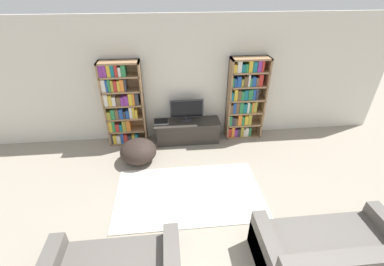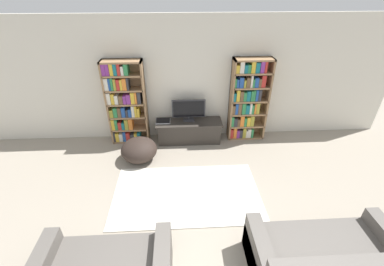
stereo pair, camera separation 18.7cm
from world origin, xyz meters
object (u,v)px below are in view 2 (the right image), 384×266
object	(u,v)px
bookshelf_right	(247,100)
couch_right_sofa	(327,263)
television	(189,110)
bookshelf_left	(125,103)
laptop	(163,121)
tv_stand	(189,131)
beanbag_ottoman	(139,150)

from	to	relation	value
bookshelf_right	couch_right_sofa	size ratio (longest dim) A/B	1.02
bookshelf_right	couch_right_sofa	distance (m)	3.34
television	couch_right_sofa	bearing A→B (deg)	-65.18
television	couch_right_sofa	distance (m)	3.59
bookshelf_left	television	world-z (taller)	bookshelf_left
laptop	couch_right_sofa	size ratio (longest dim) A/B	0.18
bookshelf_left	tv_stand	size ratio (longest dim) A/B	1.26
laptop	television	bearing A→B (deg)	2.77
beanbag_ottoman	couch_right_sofa	bearing A→B (deg)	-45.09
tv_stand	couch_right_sofa	xyz separation A→B (m)	(1.49, -3.16, 0.03)
tv_stand	couch_right_sofa	world-z (taller)	couch_right_sofa
bookshelf_left	bookshelf_right	size ratio (longest dim) A/B	1.00
bookshelf_right	couch_right_sofa	bearing A→B (deg)	-85.79
bookshelf_right	laptop	distance (m)	1.86
tv_stand	beanbag_ottoman	world-z (taller)	tv_stand
tv_stand	laptop	xyz separation A→B (m)	(-0.56, 0.04, 0.25)
bookshelf_right	tv_stand	size ratio (longest dim) A/B	1.26
couch_right_sofa	bookshelf_right	bearing A→B (deg)	94.21
couch_right_sofa	beanbag_ottoman	world-z (taller)	couch_right_sofa
beanbag_ottoman	laptop	bearing A→B (deg)	55.80
bookshelf_right	beanbag_ottoman	world-z (taller)	bookshelf_right
tv_stand	couch_right_sofa	bearing A→B (deg)	-64.72
television	laptop	xyz separation A→B (m)	(-0.56, -0.03, -0.24)
bookshelf_right	beanbag_ottoman	size ratio (longest dim) A/B	2.54
laptop	beanbag_ottoman	xyz separation A→B (m)	(-0.46, -0.68, -0.27)
bookshelf_right	tv_stand	xyz separation A→B (m)	(-1.25, -0.11, -0.67)
bookshelf_right	beanbag_ottoman	distance (m)	2.49
tv_stand	television	size ratio (longest dim) A/B	2.00
tv_stand	beanbag_ottoman	bearing A→B (deg)	-147.91
couch_right_sofa	television	bearing A→B (deg)	114.82
bookshelf_left	couch_right_sofa	distance (m)	4.37
bookshelf_left	laptop	xyz separation A→B (m)	(0.78, -0.07, -0.42)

